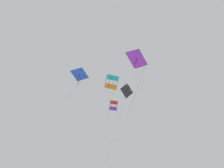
{
  "coord_description": "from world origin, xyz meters",
  "views": [
    {
      "loc": [
        -9.13,
        -32.95,
        11.55
      ],
      "look_at": [
        0.15,
        3.57,
        30.0
      ],
      "focal_mm": 49.62,
      "sensor_mm": 36.0,
      "label": 1
    }
  ],
  "objects": [
    {
      "name": "kite_diamond_far_centre",
      "position": [
        1.15,
        0.16,
        27.57
      ],
      "size": [
        1.89,
        0.72,
        2.26
      ],
      "rotation": [
        0.2,
        0.0,
        0.49
      ],
      "color": "black"
    },
    {
      "name": "kite_delta_near_right",
      "position": [
        -4.17,
        4.94,
        31.58
      ],
      "size": [
        2.83,
        2.04,
        4.97
      ],
      "rotation": [
        0.49,
        0.0,
        0.45
      ],
      "color": "blue"
    },
    {
      "name": "kite_box_mid_left",
      "position": [
        2.07,
        10.28,
        29.64
      ],
      "size": [
        2.44,
        1.84,
        10.08
      ],
      "rotation": [
        0.46,
        0.0,
        0.09
      ],
      "color": "red"
    },
    {
      "name": "kite_box_low_drifter",
      "position": [
        1.64,
        9.73,
        33.44
      ],
      "size": [
        1.98,
        2.66,
        7.45
      ],
      "rotation": [
        0.51,
        0.0,
        0.24
      ],
      "color": "#1EB2C6"
    },
    {
      "name": "kite_delta_highest",
      "position": [
        -0.01,
        -7.18,
        27.69
      ],
      "size": [
        2.7,
        2.04,
        7.79
      ],
      "rotation": [
        0.32,
        0.0,
        0.52
      ],
      "color": "purple"
    }
  ]
}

